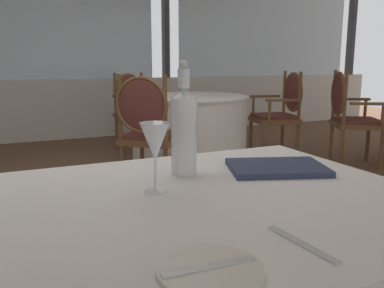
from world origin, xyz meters
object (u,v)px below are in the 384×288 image
Objects in this scene: menu_book at (277,168)px; dining_chair_1_1 at (282,108)px; wine_glass at (155,143)px; dining_chair_1_0 at (148,125)px; dining_chair_2_0 at (349,111)px; dining_chair_1_2 at (134,105)px; side_plate at (210,270)px; water_bottle at (184,129)px.

dining_chair_1_1 is at bearing 72.45° from menu_book.
dining_chair_1_0 is (0.71, 2.21, -0.30)m from wine_glass.
dining_chair_1_1 is at bearing 155.22° from dining_chair_2_0.
dining_chair_2_0 reaches higher than wine_glass.
side_plate is at bearing -31.99° from dining_chair_1_2.
dining_chair_1_0 is 1.86m from dining_chair_1_1.
water_bottle reaches higher than wine_glass.
dining_chair_1_1 is at bearing 48.29° from water_bottle.
dining_chair_2_0 is at bearing -47.63° from dining_chair_1_0.
side_plate is at bearing -115.42° from menu_book.
dining_chair_2_0 is (0.43, -0.57, 0.00)m from dining_chair_1_1.
dining_chair_1_1 is at bearing 30.03° from dining_chair_1_2.
side_plate is at bearing -153.26° from dining_chair_1_0.
side_plate is 0.73m from menu_book.
menu_book reaches higher than side_plate.
dining_chair_1_2 reaches higher than side_plate.
wine_glass is 0.21× the size of dining_chair_1_2.
dining_chair_1_1 is (2.48, 2.76, -0.30)m from wine_glass.
dining_chair_1_2 reaches higher than wine_glass.
side_plate is at bearing -110.26° from dining_chair_2_0.
dining_chair_1_0 reaches higher than dining_chair_1_1.
side_plate is 0.19× the size of dining_chair_2_0.
wine_glass is (-0.15, -0.14, -0.01)m from water_bottle.
menu_book is at bearing 65.92° from dining_chair_1_1.
dining_chair_1_1 reaches higher than menu_book.
wine_glass is 3.72m from dining_chair_1_1.
water_bottle is 0.21m from wine_glass.
water_bottle is 1.85× the size of wine_glass.
dining_chair_1_2 is at bearing 75.19° from side_plate.
menu_book is (0.45, 0.05, -0.13)m from wine_glass.
dining_chair_1_1 is 1.85m from dining_chair_1_2.
wine_glass is at bearing -153.73° from menu_book.
menu_book is 3.26m from dining_chair_2_0.
dining_chair_1_2 is (0.97, 3.87, -0.33)m from water_bottle.
dining_chair_1_0 reaches higher than side_plate.
water_bottle is 0.34m from menu_book.
wine_glass is 4.18m from dining_chair_1_2.
menu_book is at bearing 6.92° from wine_glass.
water_bottle is 0.38× the size of dining_chair_1_2.
dining_chair_1_0 is 1.01× the size of dining_chair_1_1.
water_bottle is 3.45m from dining_chair_2_0.
dining_chair_1_0 is (0.26, 2.15, -0.17)m from menu_book.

